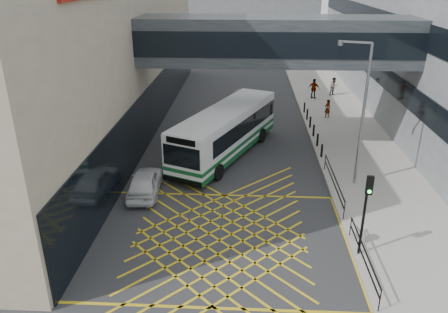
% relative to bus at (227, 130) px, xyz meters
% --- Properties ---
extents(ground, '(120.00, 120.00, 0.00)m').
position_rel_bus_xyz_m(ground, '(0.17, -10.51, -1.74)').
color(ground, '#333335').
extents(skybridge, '(20.00, 4.10, 3.00)m').
position_rel_bus_xyz_m(skybridge, '(3.17, 1.49, 5.76)').
color(skybridge, '#34393F').
rests_on(skybridge, ground).
extents(pavement, '(6.00, 54.00, 0.16)m').
position_rel_bus_xyz_m(pavement, '(9.17, 4.49, -1.66)').
color(pavement, '#A6A198').
rests_on(pavement, ground).
extents(box_junction, '(12.00, 9.00, 0.01)m').
position_rel_bus_xyz_m(box_junction, '(0.17, -10.51, -1.74)').
color(box_junction, gold).
rests_on(box_junction, ground).
extents(bus, '(7.00, 11.69, 3.25)m').
position_rel_bus_xyz_m(bus, '(0.00, 0.00, 0.00)').
color(bus, silver).
rests_on(bus, ground).
extents(car_white, '(2.07, 4.61, 1.44)m').
position_rel_bus_xyz_m(car_white, '(-4.33, -6.00, -1.02)').
color(car_white, silver).
rests_on(car_white, ground).
extents(car_dark, '(3.44, 4.94, 1.44)m').
position_rel_bus_xyz_m(car_dark, '(0.66, 6.25, -1.02)').
color(car_dark, black).
rests_on(car_dark, ground).
extents(car_silver, '(3.39, 5.15, 1.48)m').
position_rel_bus_xyz_m(car_silver, '(0.98, 12.83, -1.00)').
color(car_silver, '#9D9EA6').
rests_on(car_silver, ground).
extents(traffic_light, '(0.28, 0.45, 3.90)m').
position_rel_bus_xyz_m(traffic_light, '(6.41, -11.52, 0.96)').
color(traffic_light, black).
rests_on(traffic_light, pavement).
extents(street_lamp, '(1.83, 0.73, 8.16)m').
position_rel_bus_xyz_m(street_lamp, '(7.61, -4.27, 3.07)').
color(street_lamp, slate).
rests_on(street_lamp, pavement).
extents(litter_bin, '(0.47, 0.47, 0.81)m').
position_rel_bus_xyz_m(litter_bin, '(6.69, -10.49, -1.18)').
color(litter_bin, '#ADA89E').
rests_on(litter_bin, pavement).
extents(kerb_railings, '(0.05, 12.54, 1.00)m').
position_rel_bus_xyz_m(kerb_railings, '(6.32, -8.73, -0.86)').
color(kerb_railings, black).
rests_on(kerb_railings, pavement).
extents(bollards, '(0.14, 10.14, 0.90)m').
position_rel_bus_xyz_m(bollards, '(6.42, 4.49, -1.13)').
color(bollards, black).
rests_on(bollards, pavement).
extents(pedestrian_a, '(0.76, 0.69, 1.56)m').
position_rel_bus_xyz_m(pedestrian_a, '(8.17, 8.14, -0.80)').
color(pedestrian_a, gray).
rests_on(pedestrian_a, pavement).
extents(pedestrian_b, '(1.00, 0.93, 1.78)m').
position_rel_bus_xyz_m(pedestrian_b, '(9.99, 15.45, -0.69)').
color(pedestrian_b, gray).
rests_on(pedestrian_b, pavement).
extents(pedestrian_c, '(1.25, 0.98, 1.91)m').
position_rel_bus_xyz_m(pedestrian_c, '(7.84, 14.21, -0.62)').
color(pedestrian_c, gray).
rests_on(pedestrian_c, pavement).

